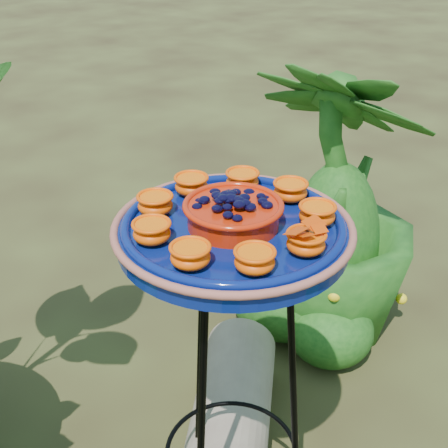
{
  "coord_description": "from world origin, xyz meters",
  "views": [
    {
      "loc": [
        -0.61,
        -0.59,
        1.34
      ],
      "look_at": [
        -0.04,
        0.1,
        0.84
      ],
      "focal_mm": 50.0,
      "sensor_mm": 36.0,
      "label": 1
    }
  ],
  "objects": [
    {
      "name": "tripod_stand",
      "position": [
        -0.01,
        0.11,
        0.48
      ],
      "size": [
        0.32,
        0.32,
        0.78
      ],
      "rotation": [
        0.0,
        0.0,
        -0.13
      ],
      "color": "black",
      "rests_on": "ground"
    },
    {
      "name": "shrub_back_right",
      "position": [
        0.74,
        0.5,
        0.46
      ],
      "size": [
        0.66,
        0.66,
        0.92
      ],
      "primitive_type": "imported",
      "rotation": [
        0.0,
        0.0,
        1.91
      ],
      "color": "#164712",
      "rests_on": "ground"
    },
    {
      "name": "feeder_dish",
      "position": [
        -0.01,
        0.11,
        0.82
      ],
      "size": [
        0.44,
        0.44,
        0.09
      ],
      "rotation": [
        0.0,
        0.0,
        -0.13
      ],
      "color": "#07165B",
      "rests_on": "tripod_stand"
    },
    {
      "name": "driftwood_log",
      "position": [
        0.14,
        0.3,
        0.1
      ],
      "size": [
        0.59,
        0.57,
        0.2
      ],
      "primitive_type": "cylinder",
      "rotation": [
        0.0,
        1.57,
        0.76
      ],
      "color": "gray",
      "rests_on": "ground"
    }
  ]
}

